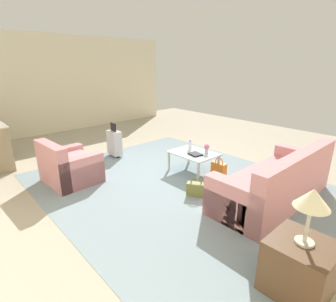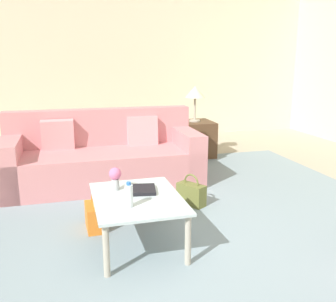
% 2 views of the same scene
% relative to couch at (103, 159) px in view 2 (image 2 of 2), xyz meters
% --- Properties ---
extents(ground_plane, '(12.00, 12.00, 0.00)m').
position_rel_couch_xyz_m(ground_plane, '(2.20, 0.60, -0.31)').
color(ground_plane, '#A89E89').
extents(wall_left, '(0.12, 8.00, 3.10)m').
position_rel_couch_xyz_m(wall_left, '(-2.86, 0.60, 1.24)').
color(wall_left, beige).
rests_on(wall_left, ground).
extents(area_rug, '(5.20, 4.40, 0.01)m').
position_rel_couch_xyz_m(area_rug, '(1.60, 0.80, -0.31)').
color(area_rug, gray).
rests_on(area_rug, ground).
extents(couch, '(0.97, 2.43, 0.93)m').
position_rel_couch_xyz_m(couch, '(0.00, 0.00, 0.00)').
color(couch, '#C67F84').
rests_on(couch, ground).
extents(coffee_table, '(0.95, 0.73, 0.44)m').
position_rel_couch_xyz_m(coffee_table, '(1.80, 0.10, 0.07)').
color(coffee_table, silver).
rests_on(coffee_table, ground).
extents(water_bottle, '(0.06, 0.06, 0.20)m').
position_rel_couch_xyz_m(water_bottle, '(2.00, -0.00, 0.22)').
color(water_bottle, silver).
rests_on(water_bottle, coffee_table).
extents(coffee_table_book, '(0.28, 0.25, 0.03)m').
position_rel_couch_xyz_m(coffee_table_book, '(1.68, 0.18, 0.14)').
color(coffee_table_book, black).
rests_on(coffee_table_book, coffee_table).
extents(flower_vase, '(0.11, 0.11, 0.21)m').
position_rel_couch_xyz_m(flower_vase, '(1.58, -0.05, 0.25)').
color(flower_vase, '#B2B7BC').
rests_on(flower_vase, coffee_table).
extents(side_table, '(0.59, 0.59, 0.58)m').
position_rel_couch_xyz_m(side_table, '(-1.00, 1.60, -0.02)').
color(side_table, '#513823').
rests_on(side_table, ground).
extents(table_lamp, '(0.32, 0.32, 0.58)m').
position_rel_couch_xyz_m(table_lamp, '(-1.00, 1.60, 0.73)').
color(table_lamp, '#ADA899').
rests_on(table_lamp, side_table).
extents(handbag_olive, '(0.34, 0.29, 0.36)m').
position_rel_couch_xyz_m(handbag_olive, '(1.06, 0.84, -0.18)').
color(handbag_olive, olive).
rests_on(handbag_olive, ground).
extents(handbag_orange, '(0.32, 0.15, 0.36)m').
position_rel_couch_xyz_m(handbag_orange, '(1.38, -0.24, -0.18)').
color(handbag_orange, orange).
rests_on(handbag_orange, ground).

